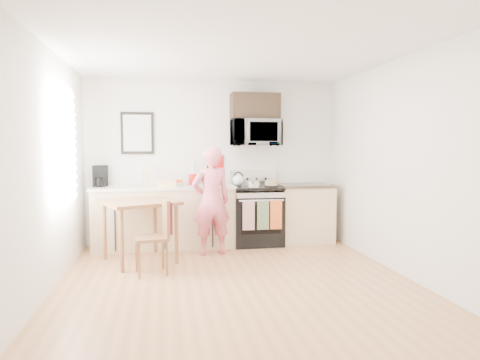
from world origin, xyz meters
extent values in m
plane|color=#A3723F|center=(0.00, 0.00, 0.00)|extent=(4.60, 4.60, 0.00)
cube|color=silver|center=(0.00, 2.30, 1.30)|extent=(4.00, 0.04, 2.60)
cube|color=silver|center=(0.00, -2.30, 1.30)|extent=(4.00, 0.04, 2.60)
cube|color=silver|center=(-2.00, 0.00, 1.30)|extent=(0.04, 4.60, 2.60)
cube|color=silver|center=(2.00, 0.00, 1.30)|extent=(0.04, 4.60, 2.60)
cube|color=white|center=(0.00, 0.00, 2.60)|extent=(4.00, 4.60, 0.04)
cube|color=white|center=(-1.98, 0.80, 1.55)|extent=(0.02, 1.40, 1.50)
cube|color=white|center=(-1.97, 0.80, 1.55)|extent=(0.01, 1.30, 1.40)
cube|color=tan|center=(-0.80, 2.00, 0.45)|extent=(2.10, 0.60, 0.90)
cube|color=silver|center=(-0.80, 2.00, 0.92)|extent=(2.14, 0.64, 0.04)
cube|color=tan|center=(1.43, 2.00, 0.45)|extent=(0.84, 0.60, 0.90)
cube|color=black|center=(1.43, 2.00, 0.92)|extent=(0.88, 0.64, 0.04)
cube|color=black|center=(0.63, 1.97, 0.39)|extent=(0.76, 0.65, 0.77)
cube|color=black|center=(0.63, 1.66, 0.45)|extent=(0.61, 0.02, 0.45)
cube|color=silver|center=(0.63, 1.66, 0.78)|extent=(0.74, 0.02, 0.14)
cylinder|color=silver|center=(0.63, 1.61, 0.74)|extent=(0.68, 0.02, 0.02)
cube|color=black|center=(0.63, 1.97, 0.90)|extent=(0.76, 0.65, 0.04)
cube|color=silver|center=(0.63, 2.25, 1.04)|extent=(0.76, 0.08, 0.24)
cube|color=silver|center=(0.43, 1.61, 0.52)|extent=(0.18, 0.02, 0.44)
cube|color=#5C714B|center=(0.65, 1.61, 0.52)|extent=(0.18, 0.02, 0.44)
cube|color=#CD521E|center=(0.85, 1.61, 0.52)|extent=(0.18, 0.02, 0.44)
imported|color=silver|center=(0.63, 2.08, 1.76)|extent=(0.76, 0.51, 0.42)
cube|color=black|center=(0.63, 2.12, 2.18)|extent=(0.76, 0.35, 0.40)
cube|color=black|center=(-1.20, 2.28, 1.75)|extent=(0.50, 0.03, 0.65)
cube|color=#B8BEB4|center=(-1.20, 2.26, 1.75)|extent=(0.42, 0.01, 0.56)
cube|color=red|center=(0.05, 2.28, 1.30)|extent=(0.20, 0.02, 0.20)
imported|color=#C83750|center=(-0.14, 1.45, 0.77)|extent=(0.62, 0.46, 1.54)
cube|color=brown|center=(-1.13, 1.22, 0.80)|extent=(0.88, 0.88, 0.04)
cylinder|color=brown|center=(-1.32, 0.75, 0.39)|extent=(0.05, 0.05, 0.78)
cylinder|color=brown|center=(-0.65, 1.03, 0.39)|extent=(0.05, 0.05, 0.78)
cylinder|color=brown|center=(-1.60, 1.41, 0.39)|extent=(0.05, 0.05, 0.78)
cylinder|color=brown|center=(-0.94, 1.70, 0.39)|extent=(0.05, 0.05, 0.78)
cube|color=brown|center=(-0.96, 0.64, 0.44)|extent=(0.43, 0.43, 0.04)
cube|color=brown|center=(-0.78, 0.66, 0.68)|extent=(0.10, 0.38, 0.46)
cube|color=#540E18|center=(-0.76, 0.67, 0.68)|extent=(0.11, 0.35, 0.38)
cylinder|color=brown|center=(-1.10, 0.45, 0.21)|extent=(0.03, 0.03, 0.42)
cylinder|color=brown|center=(-0.78, 0.50, 0.21)|extent=(0.03, 0.03, 0.42)
cylinder|color=brown|center=(-1.15, 0.77, 0.21)|extent=(0.03, 0.03, 0.42)
cylinder|color=brown|center=(-0.83, 0.82, 0.21)|extent=(0.03, 0.03, 0.42)
cube|color=brown|center=(-0.11, 2.11, 1.05)|extent=(0.15, 0.16, 0.21)
cylinder|color=red|center=(-0.35, 2.18, 1.02)|extent=(0.13, 0.13, 0.17)
imported|color=white|center=(-0.61, 2.07, 0.97)|extent=(0.23, 0.23, 0.06)
cube|color=tan|center=(-1.06, 2.01, 1.06)|extent=(0.10, 0.10, 0.24)
cube|color=black|center=(-1.75, 2.15, 1.10)|extent=(0.20, 0.24, 0.32)
cylinder|color=black|center=(-1.75, 2.05, 1.02)|extent=(0.12, 0.12, 0.12)
cube|color=#D7C071|center=(-0.77, 1.78, 0.99)|extent=(0.28, 0.14, 0.10)
cylinder|color=black|center=(0.86, 1.92, 0.93)|extent=(0.24, 0.24, 0.01)
cylinder|color=tan|center=(0.86, 1.92, 0.97)|extent=(0.20, 0.20, 0.07)
sphere|color=white|center=(0.35, 2.07, 1.01)|extent=(0.17, 0.17, 0.17)
cone|color=white|center=(0.35, 2.07, 1.10)|extent=(0.06, 0.06, 0.06)
torus|color=black|center=(0.35, 2.07, 1.07)|extent=(0.16, 0.02, 0.16)
cylinder|color=silver|center=(0.54, 1.77, 0.97)|extent=(0.17, 0.17, 0.09)
cylinder|color=black|center=(0.50, 1.64, 1.00)|extent=(0.06, 0.16, 0.02)
camera|label=1|loc=(-0.80, -4.56, 1.53)|focal=32.00mm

